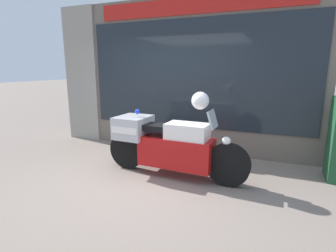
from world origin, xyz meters
name	(u,v)px	position (x,y,z in m)	size (l,w,h in m)	color
ground_plane	(136,180)	(0.00, 0.00, 0.00)	(60.00, 60.00, 0.00)	gray
shop_building	(162,76)	(-0.41, 2.00, 1.61)	(5.88, 0.55, 3.21)	#6B6056
window_display	(194,128)	(0.37, 2.03, 0.47)	(4.53, 0.30, 1.96)	slate
paramedic_motorcycle	(166,143)	(0.37, 0.41, 0.55)	(2.50, 0.63, 1.17)	black
white_helmet	(200,101)	(0.95, 0.39, 1.30)	(0.27, 0.27, 0.27)	white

